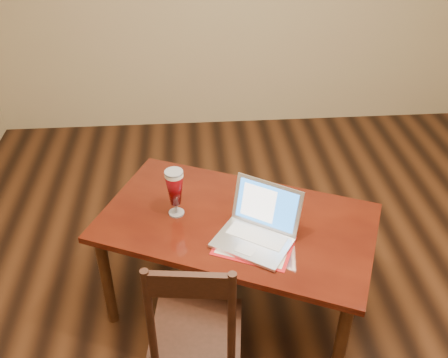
{
  "coord_description": "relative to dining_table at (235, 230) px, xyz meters",
  "views": [
    {
      "loc": [
        -0.49,
        -1.87,
        2.34
      ],
      "look_at": [
        -0.33,
        0.2,
        0.9
      ],
      "focal_mm": 40.0,
      "sensor_mm": 36.0,
      "label": 1
    }
  ],
  "objects": [
    {
      "name": "ground",
      "position": [
        0.27,
        -0.15,
        -0.6
      ],
      "size": [
        5.0,
        5.0,
        0.0
      ],
      "primitive_type": "plane",
      "color": "black",
      "rests_on": "ground"
    },
    {
      "name": "room_shell",
      "position": [
        0.27,
        -0.15,
        1.16
      ],
      "size": [
        4.51,
        5.01,
        2.71
      ],
      "color": "tan",
      "rests_on": "ground"
    },
    {
      "name": "dining_table",
      "position": [
        0.0,
        0.0,
        0.0
      ],
      "size": [
        1.62,
        1.31,
        0.94
      ],
      "rotation": [
        0.0,
        0.0,
        -0.42
      ],
      "color": "#451309",
      "rests_on": "ground"
    },
    {
      "name": "dining_chair",
      "position": [
        -0.23,
        -0.54,
        -0.14
      ],
      "size": [
        0.46,
        0.44,
        0.98
      ],
      "rotation": [
        0.0,
        0.0,
        -0.12
      ],
      "color": "black",
      "rests_on": "ground"
    }
  ]
}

